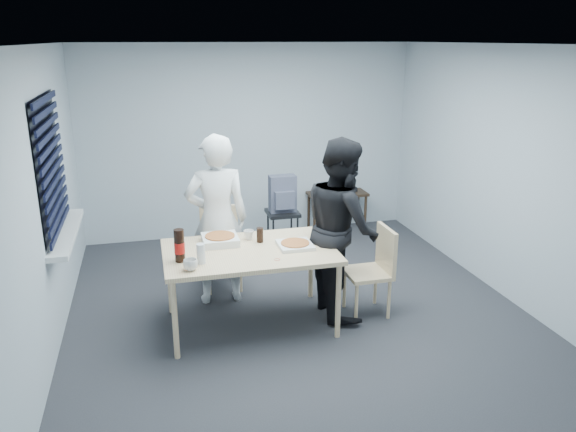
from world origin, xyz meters
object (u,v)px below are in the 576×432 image
object	(u,v)px
dining_table	(249,255)
soda_bottle	(179,246)
chair_far	(221,241)
backpack	(283,194)
side_table	(337,198)
person_white	(217,220)
mug_a	(191,265)
mug_b	(249,235)
stool	(283,219)
person_black	(341,227)
chair_right	(376,265)

from	to	relation	value
dining_table	soda_bottle	world-z (taller)	soda_bottle
chair_far	backpack	world-z (taller)	backpack
side_table	chair_far	bearing A→B (deg)	-141.97
chair_far	person_white	world-z (taller)	person_white
mug_a	chair_far	bearing A→B (deg)	72.42
side_table	mug_b	size ratio (longest dim) A/B	8.36
stool	soda_bottle	bearing A→B (deg)	-125.84
dining_table	person_black	distance (m)	0.95
backpack	mug_a	world-z (taller)	backpack
chair_right	person_white	xyz separation A→B (m)	(-1.47, 0.66, 0.37)
person_white	person_black	xyz separation A→B (m)	(1.15, -0.53, 0.00)
side_table	backpack	size ratio (longest dim) A/B	1.79
mug_a	chair_right	bearing A→B (deg)	9.38
side_table	soda_bottle	xyz separation A→B (m)	(-2.36, -2.59, 0.44)
person_white	mug_a	xyz separation A→B (m)	(-0.35, -0.96, -0.07)
side_table	soda_bottle	size ratio (longest dim) A/B	2.82
mug_b	soda_bottle	size ratio (longest dim) A/B	0.34
person_white	backpack	xyz separation A→B (m)	(0.97, 1.18, -0.11)
chair_right	person_black	size ratio (longest dim) A/B	0.50
mug_b	side_table	bearing A→B (deg)	52.49
soda_bottle	mug_a	bearing A→B (deg)	-71.82
backpack	soda_bottle	bearing A→B (deg)	-136.96
chair_right	mug_a	size ratio (longest dim) A/B	7.24
chair_far	mug_a	size ratio (longest dim) A/B	7.24
backpack	person_black	bearing A→B (deg)	-95.20
chair_right	person_black	distance (m)	0.51
person_black	mug_a	world-z (taller)	person_black
chair_far	chair_right	xyz separation A→B (m)	(1.39, -1.05, 0.00)
chair_far	stool	bearing A→B (deg)	41.81
chair_far	person_white	size ratio (longest dim) A/B	0.50
dining_table	backpack	distance (m)	1.95
chair_far	chair_right	world-z (taller)	same
chair_right	mug_a	bearing A→B (deg)	-170.62
person_black	side_table	world-z (taller)	person_black
side_table	backpack	distance (m)	1.21
chair_right	person_white	world-z (taller)	person_white
chair_right	mug_b	distance (m)	1.29
stool	mug_b	distance (m)	1.73
backpack	mug_a	bearing A→B (deg)	-132.69
dining_table	chair_far	size ratio (longest dim) A/B	1.78
side_table	mug_b	bearing A→B (deg)	-127.51
side_table	mug_b	distance (m)	2.77
side_table	soda_bottle	distance (m)	3.53
dining_table	mug_a	world-z (taller)	mug_a
side_table	mug_a	size ratio (longest dim) A/B	6.80
stool	soda_bottle	world-z (taller)	soda_bottle
person_white	stool	size ratio (longest dim) A/B	3.23
stool	soda_bottle	xyz separation A→B (m)	(-1.40, -1.94, 0.48)
chair_right	side_table	distance (m)	2.55
dining_table	chair_right	distance (m)	1.27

